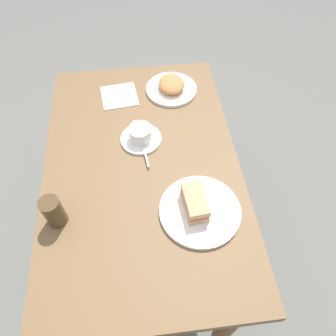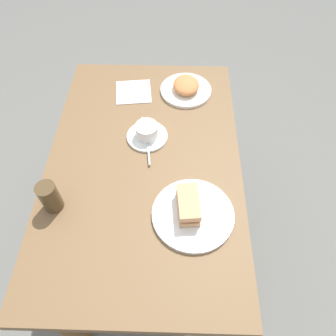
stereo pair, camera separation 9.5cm
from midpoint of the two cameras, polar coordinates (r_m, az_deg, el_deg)
name	(u,v)px [view 2 (the right image)]	position (r m, az deg, el deg)	size (l,w,h in m)	color
ground_plane	(152,242)	(1.84, -1.37, -13.04)	(6.00, 6.00, 0.00)	slate
dining_table	(146,180)	(1.29, -1.90, -2.27)	(1.14, 0.72, 0.75)	brown
sandwich_plate	(193,214)	(1.07, 7.01, -8.35)	(0.27, 0.27, 0.01)	white
sandwich_front	(188,205)	(1.04, 6.28, -6.72)	(0.13, 0.08, 0.06)	tan
coffee_saucer	(147,136)	(1.26, -1.55, 5.54)	(0.16, 0.16, 0.01)	white
coffee_cup	(147,130)	(1.23, -1.60, 6.63)	(0.11, 0.09, 0.05)	white
spoon	(148,151)	(1.20, -1.23, 2.97)	(0.10, 0.02, 0.01)	silver
side_plate	(186,90)	(1.45, 5.11, 13.52)	(0.22, 0.22, 0.01)	white
side_food_pile	(186,85)	(1.43, 5.20, 14.40)	(0.13, 0.11, 0.04)	#C47842
napkin	(134,92)	(1.45, -4.23, 13.26)	(0.15, 0.15, 0.00)	white
drinking_glass	(50,197)	(1.09, -17.95, -5.07)	(0.06, 0.06, 0.11)	#4B371F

